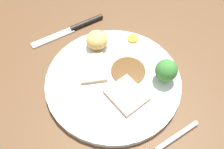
{
  "coord_description": "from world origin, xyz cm",
  "views": [
    {
      "loc": [
        -23.59,
        13.02,
        46.4
      ],
      "look_at": [
        0.43,
        -1.61,
        6.0
      ],
      "focal_mm": 39.54,
      "sensor_mm": 36.0,
      "label": 1
    }
  ],
  "objects_px": {
    "dinner_plate": "(112,79)",
    "knife": "(75,28)",
    "roast_potato_left": "(97,40)",
    "fork": "(162,146)",
    "broccoli_floret": "(166,70)",
    "meat_slice_under": "(127,95)",
    "meat_slice_main": "(92,68)",
    "carrot_coin_front": "(133,39)"
  },
  "relations": [
    {
      "from": "dinner_plate",
      "to": "knife",
      "type": "xyz_separation_m",
      "value": [
        0.18,
        -0.0,
        -0.0
      ]
    },
    {
      "from": "roast_potato_left",
      "to": "fork",
      "type": "height_order",
      "value": "roast_potato_left"
    },
    {
      "from": "broccoli_floret",
      "to": "meat_slice_under",
      "type": "bearing_deg",
      "value": 86.44
    },
    {
      "from": "meat_slice_main",
      "to": "carrot_coin_front",
      "type": "xyz_separation_m",
      "value": [
        0.03,
        -0.12,
        -0.0
      ]
    },
    {
      "from": "dinner_plate",
      "to": "meat_slice_under",
      "type": "bearing_deg",
      "value": -178.27
    },
    {
      "from": "dinner_plate",
      "to": "roast_potato_left",
      "type": "height_order",
      "value": "roast_potato_left"
    },
    {
      "from": "carrot_coin_front",
      "to": "fork",
      "type": "distance_m",
      "value": 0.25
    },
    {
      "from": "roast_potato_left",
      "to": "meat_slice_under",
      "type": "bearing_deg",
      "value": 174.18
    },
    {
      "from": "meat_slice_main",
      "to": "knife",
      "type": "distance_m",
      "value": 0.14
    },
    {
      "from": "roast_potato_left",
      "to": "fork",
      "type": "xyz_separation_m",
      "value": [
        -0.25,
        0.01,
        -0.03
      ]
    },
    {
      "from": "meat_slice_under",
      "to": "knife",
      "type": "distance_m",
      "value": 0.23
    },
    {
      "from": "roast_potato_left",
      "to": "carrot_coin_front",
      "type": "distance_m",
      "value": 0.08
    },
    {
      "from": "dinner_plate",
      "to": "meat_slice_main",
      "type": "xyz_separation_m",
      "value": [
        0.04,
        0.02,
        0.01
      ]
    },
    {
      "from": "meat_slice_under",
      "to": "broccoli_floret",
      "type": "height_order",
      "value": "broccoli_floret"
    },
    {
      "from": "broccoli_floret",
      "to": "knife",
      "type": "distance_m",
      "value": 0.25
    },
    {
      "from": "meat_slice_main",
      "to": "carrot_coin_front",
      "type": "bearing_deg",
      "value": -77.65
    },
    {
      "from": "dinner_plate",
      "to": "knife",
      "type": "distance_m",
      "value": 0.18
    },
    {
      "from": "meat_slice_main",
      "to": "knife",
      "type": "bearing_deg",
      "value": -10.46
    },
    {
      "from": "broccoli_floret",
      "to": "fork",
      "type": "xyz_separation_m",
      "value": [
        -0.11,
        0.09,
        -0.04
      ]
    },
    {
      "from": "roast_potato_left",
      "to": "knife",
      "type": "xyz_separation_m",
      "value": [
        0.09,
        0.01,
        -0.03
      ]
    },
    {
      "from": "meat_slice_main",
      "to": "carrot_coin_front",
      "type": "height_order",
      "value": "meat_slice_main"
    },
    {
      "from": "dinner_plate",
      "to": "meat_slice_main",
      "type": "bearing_deg",
      "value": 31.51
    },
    {
      "from": "meat_slice_main",
      "to": "meat_slice_under",
      "type": "bearing_deg",
      "value": -164.36
    },
    {
      "from": "roast_potato_left",
      "to": "meat_slice_main",
      "type": "bearing_deg",
      "value": 141.64
    },
    {
      "from": "dinner_plate",
      "to": "fork",
      "type": "relative_size",
      "value": 1.8
    },
    {
      "from": "meat_slice_main",
      "to": "knife",
      "type": "relative_size",
      "value": 0.38
    },
    {
      "from": "roast_potato_left",
      "to": "broccoli_floret",
      "type": "height_order",
      "value": "broccoli_floret"
    },
    {
      "from": "dinner_plate",
      "to": "carrot_coin_front",
      "type": "xyz_separation_m",
      "value": [
        0.06,
        -0.1,
        0.01
      ]
    },
    {
      "from": "roast_potato_left",
      "to": "fork",
      "type": "relative_size",
      "value": 0.31
    },
    {
      "from": "dinner_plate",
      "to": "fork",
      "type": "bearing_deg",
      "value": -179.04
    },
    {
      "from": "dinner_plate",
      "to": "meat_slice_under",
      "type": "xyz_separation_m",
      "value": [
        -0.05,
        -0.0,
        0.01
      ]
    },
    {
      "from": "knife",
      "to": "dinner_plate",
      "type": "bearing_deg",
      "value": 89.53
    },
    {
      "from": "broccoli_floret",
      "to": "dinner_plate",
      "type": "bearing_deg",
      "value": 57.07
    },
    {
      "from": "roast_potato_left",
      "to": "carrot_coin_front",
      "type": "height_order",
      "value": "roast_potato_left"
    },
    {
      "from": "fork",
      "to": "knife",
      "type": "xyz_separation_m",
      "value": [
        0.34,
        0.0,
        0.0
      ]
    },
    {
      "from": "meat_slice_main",
      "to": "meat_slice_under",
      "type": "xyz_separation_m",
      "value": [
        -0.09,
        -0.03,
        0.0
      ]
    },
    {
      "from": "roast_potato_left",
      "to": "knife",
      "type": "relative_size",
      "value": 0.26
    },
    {
      "from": "roast_potato_left",
      "to": "knife",
      "type": "bearing_deg",
      "value": 9.41
    },
    {
      "from": "roast_potato_left",
      "to": "carrot_coin_front",
      "type": "xyz_separation_m",
      "value": [
        -0.02,
        -0.08,
        -0.02
      ]
    },
    {
      "from": "dinner_plate",
      "to": "roast_potato_left",
      "type": "xyz_separation_m",
      "value": [
        0.09,
        -0.02,
        0.03
      ]
    },
    {
      "from": "meat_slice_main",
      "to": "broccoli_floret",
      "type": "height_order",
      "value": "broccoli_floret"
    },
    {
      "from": "carrot_coin_front",
      "to": "fork",
      "type": "bearing_deg",
      "value": 157.93
    }
  ]
}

